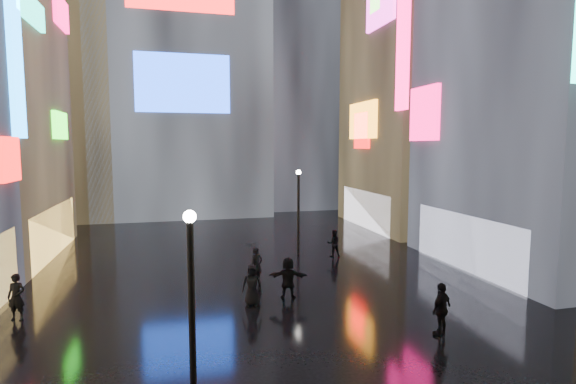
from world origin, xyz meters
name	(u,v)px	position (x,y,z in m)	size (l,w,h in m)	color
ground	(252,269)	(0.00, 20.00, 0.00)	(140.00, 140.00, 0.00)	black
building_right_far	(424,55)	(15.98, 30.00, 13.98)	(10.28, 12.00, 28.00)	black
tower_main	(179,0)	(-3.00, 43.97, 21.01)	(16.00, 14.20, 42.00)	black
tower_flank_right	(291,52)	(9.00, 46.00, 17.00)	(12.00, 12.00, 34.00)	black
tower_flank_left	(57,75)	(-14.00, 42.00, 13.00)	(10.00, 10.00, 26.00)	black
lamp_near	(192,306)	(-3.62, 6.83, 2.94)	(0.30, 0.30, 5.20)	black
lamp_far	(299,207)	(3.36, 22.60, 2.94)	(0.30, 0.30, 5.20)	black
pedestrian_3	(441,309)	(5.05, 9.98, 0.94)	(1.10, 0.46, 1.88)	black
pedestrian_4	(252,285)	(-0.89, 14.58, 0.86)	(0.84, 0.55, 1.72)	black
pedestrian_5	(288,278)	(0.76, 14.99, 0.91)	(1.69, 0.54, 1.83)	black
pedestrian_6	(257,266)	(-0.18, 17.46, 0.88)	(0.64, 0.42, 1.75)	black
pedestrian_7	(334,243)	(5.26, 21.53, 0.81)	(0.78, 0.61, 1.61)	black
umbrella_2	(252,254)	(-0.89, 14.58, 2.19)	(1.03, 1.05, 0.94)	black
pedestrian_8	(16,297)	(-9.89, 15.19, 0.90)	(0.65, 0.43, 1.79)	black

